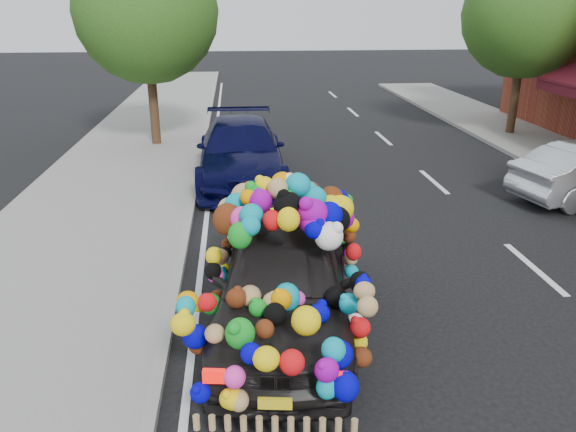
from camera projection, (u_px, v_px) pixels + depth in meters
name	position (u px, v px, depth m)	size (l,w,h in m)	color
ground	(323.00, 277.00, 9.14)	(100.00, 100.00, 0.00)	black
sidewalk	(50.00, 286.00, 8.73)	(4.00, 60.00, 0.12)	gray
kerb	(177.00, 280.00, 8.91)	(0.15, 60.00, 0.13)	gray
lane_markings	(534.00, 268.00, 9.46)	(6.00, 50.00, 0.01)	silver
tree_near_sidewalk	(146.00, 11.00, 16.24)	(4.20, 4.20, 6.13)	#332114
tree_far_b	(526.00, 15.00, 17.82)	(4.00, 4.00, 5.90)	#332114
plush_art_car	(284.00, 255.00, 7.36)	(2.69, 4.77, 2.13)	black
navy_sedan	(241.00, 151.00, 14.00)	(2.10, 5.17, 1.50)	black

